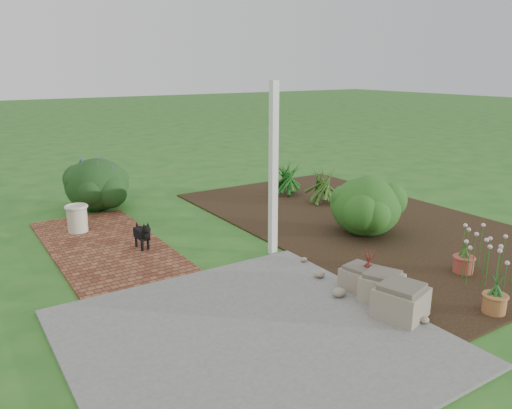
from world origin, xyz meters
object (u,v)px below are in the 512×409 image
evergreen_shrub (366,205)px  black_dog (143,233)px  cream_ceramic_urn (77,219)px  stone_trough_near (382,288)px

evergreen_shrub → black_dog: bearing=159.8°
black_dog → cream_ceramic_urn: (-0.62, 1.37, -0.02)m
black_dog → evergreen_shrub: (3.34, -1.23, 0.23)m
stone_trough_near → cream_ceramic_urn: bearing=117.9°
stone_trough_near → evergreen_shrub: 2.48m
black_dog → cream_ceramic_urn: size_ratio=1.09×
black_dog → cream_ceramic_urn: 1.50m
cream_ceramic_urn → evergreen_shrub: 4.74m
stone_trough_near → cream_ceramic_urn: size_ratio=1.00×
black_dog → evergreen_shrub: size_ratio=0.42×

